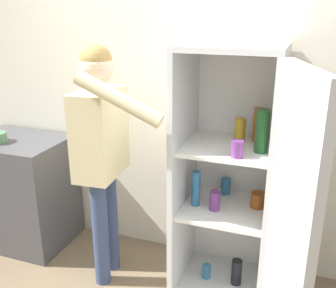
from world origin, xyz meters
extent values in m
cube|color=silver|center=(0.00, 0.98, 1.27)|extent=(7.00, 0.06, 2.55)
cube|color=silver|center=(0.39, 0.63, 0.02)|extent=(0.62, 0.60, 0.04)
cube|color=silver|center=(0.39, 0.63, 1.65)|extent=(0.62, 0.60, 0.04)
cube|color=white|center=(0.39, 0.91, 0.84)|extent=(0.62, 0.03, 1.60)
cube|color=silver|center=(0.10, 0.63, 0.84)|extent=(0.04, 0.60, 1.60)
cube|color=silver|center=(0.68, 0.63, 0.84)|extent=(0.03, 0.60, 1.60)
cube|color=white|center=(0.39, 0.63, 0.60)|extent=(0.55, 0.53, 0.02)
cube|color=white|center=(0.39, 0.63, 1.04)|extent=(0.55, 0.53, 0.02)
cube|color=silver|center=(0.81, 0.05, 0.84)|extent=(0.24, 0.60, 1.60)
cylinder|color=#9E4C19|center=(0.59, 0.70, 0.67)|extent=(0.09, 0.09, 0.11)
cylinder|color=teal|center=(0.34, 0.82, 0.67)|extent=(0.07, 0.07, 0.12)
cylinder|color=teal|center=(0.28, 0.61, 0.09)|extent=(0.06, 0.06, 0.10)
cylinder|color=#1E5123|center=(0.59, 0.57, 1.18)|extent=(0.08, 0.08, 0.26)
cylinder|color=#9E4C19|center=(0.56, 0.76, 1.16)|extent=(0.09, 0.09, 0.22)
cylinder|color=teal|center=(0.19, 0.59, 0.73)|extent=(0.06, 0.06, 0.24)
cylinder|color=black|center=(0.49, 0.62, 0.13)|extent=(0.07, 0.07, 0.19)
cylinder|color=#B78C1E|center=(0.44, 0.73, 1.12)|extent=(0.07, 0.07, 0.15)
cylinder|color=#723884|center=(0.47, 0.43, 1.10)|extent=(0.07, 0.07, 0.10)
cylinder|color=#723884|center=(0.33, 0.57, 0.68)|extent=(0.07, 0.07, 0.13)
cylinder|color=#384770|center=(-0.43, 0.54, 0.40)|extent=(0.11, 0.11, 0.81)
cylinder|color=#384770|center=(-0.42, 0.36, 0.40)|extent=(0.11, 0.11, 0.81)
cube|color=beige|center=(-0.43, 0.45, 1.09)|extent=(0.27, 0.44, 0.57)
sphere|color=beige|center=(-0.43, 0.45, 1.52)|extent=(0.22, 0.22, 0.22)
sphere|color=#AD894C|center=(-0.43, 0.45, 1.56)|extent=(0.20, 0.20, 0.20)
cylinder|color=beige|center=(-0.44, 0.69, 1.06)|extent=(0.09, 0.09, 0.54)
cylinder|color=beige|center=(-0.17, 0.23, 1.38)|extent=(0.53, 0.12, 0.30)
cube|color=#4C4C51|center=(-1.30, 0.64, 0.45)|extent=(0.76, 0.58, 0.89)
camera|label=1|loc=(0.82, -1.69, 1.86)|focal=42.00mm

